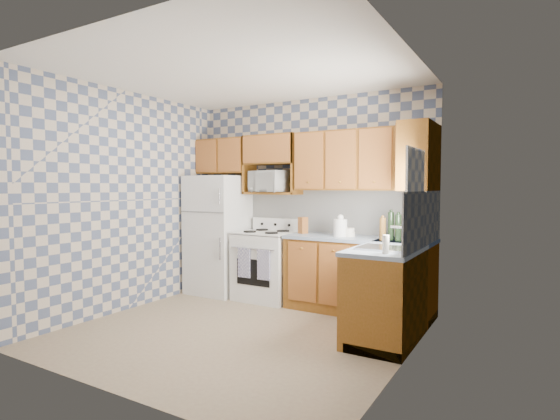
% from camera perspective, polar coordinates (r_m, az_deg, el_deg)
% --- Properties ---
extents(floor, '(3.40, 3.40, 0.00)m').
position_cam_1_polar(floor, '(4.79, -5.26, -15.52)').
color(floor, '#7E6751').
rests_on(floor, ground).
extents(back_wall, '(3.40, 0.02, 2.70)m').
position_cam_1_polar(back_wall, '(5.91, 3.76, 1.35)').
color(back_wall, '#4C5979').
rests_on(back_wall, ground).
extents(right_wall, '(0.02, 3.20, 2.70)m').
position_cam_1_polar(right_wall, '(3.81, 15.89, 0.34)').
color(right_wall, '#4C5979').
rests_on(right_wall, ground).
extents(backsplash_back, '(2.60, 0.02, 0.56)m').
position_cam_1_polar(backsplash_back, '(5.74, 7.28, -0.21)').
color(backsplash_back, silver).
rests_on(backsplash_back, back_wall).
extents(backsplash_right, '(0.02, 1.60, 0.56)m').
position_cam_1_polar(backsplash_right, '(4.60, 18.25, -1.14)').
color(backsplash_right, silver).
rests_on(backsplash_right, right_wall).
extents(refrigerator, '(0.75, 0.70, 1.68)m').
position_cam_1_polar(refrigerator, '(6.34, -8.07, -3.18)').
color(refrigerator, silver).
rests_on(refrigerator, floor).
extents(stove_body, '(0.76, 0.65, 0.90)m').
position_cam_1_polar(stove_body, '(5.96, -1.77, -7.34)').
color(stove_body, silver).
rests_on(stove_body, floor).
extents(cooktop, '(0.76, 0.65, 0.02)m').
position_cam_1_polar(cooktop, '(5.89, -1.77, -2.99)').
color(cooktop, silver).
rests_on(cooktop, stove_body).
extents(backguard, '(0.76, 0.08, 0.17)m').
position_cam_1_polar(backguard, '(6.12, -0.40, -1.87)').
color(backguard, silver).
rests_on(backguard, cooktop).
extents(dish_towel_left, '(0.18, 0.02, 0.38)m').
position_cam_1_polar(dish_towel_left, '(5.73, -4.72, -6.88)').
color(dish_towel_left, navy).
rests_on(dish_towel_left, stove_body).
extents(dish_towel_right, '(0.18, 0.02, 0.38)m').
position_cam_1_polar(dish_towel_right, '(5.56, -2.14, -7.17)').
color(dish_towel_right, navy).
rests_on(dish_towel_right, stove_body).
extents(base_cabinets_back, '(1.75, 0.60, 0.88)m').
position_cam_1_polar(base_cabinets_back, '(5.42, 10.18, -8.54)').
color(base_cabinets_back, brown).
rests_on(base_cabinets_back, floor).
extents(base_cabinets_right, '(0.60, 1.60, 0.88)m').
position_cam_1_polar(base_cabinets_right, '(4.78, 14.65, -10.16)').
color(base_cabinets_right, brown).
rests_on(base_cabinets_right, floor).
extents(countertop_back, '(1.77, 0.63, 0.04)m').
position_cam_1_polar(countertop_back, '(5.34, 10.21, -3.71)').
color(countertop_back, gray).
rests_on(countertop_back, base_cabinets_back).
extents(countertop_right, '(0.63, 1.60, 0.04)m').
position_cam_1_polar(countertop_right, '(4.70, 14.66, -4.68)').
color(countertop_right, gray).
rests_on(countertop_right, base_cabinets_right).
extents(upper_cabinets_back, '(1.75, 0.33, 0.74)m').
position_cam_1_polar(upper_cabinets_back, '(5.44, 10.82, 6.43)').
color(upper_cabinets_back, brown).
rests_on(upper_cabinets_back, back_wall).
extents(upper_cabinets_fridge, '(0.82, 0.33, 0.50)m').
position_cam_1_polar(upper_cabinets_fridge, '(6.48, -7.22, 6.97)').
color(upper_cabinets_fridge, brown).
rests_on(upper_cabinets_fridge, back_wall).
extents(upper_cabinets_right, '(0.33, 0.70, 0.74)m').
position_cam_1_polar(upper_cabinets_right, '(5.07, 17.74, 6.60)').
color(upper_cabinets_right, brown).
rests_on(upper_cabinets_right, right_wall).
extents(microwave_shelf, '(0.80, 0.33, 0.03)m').
position_cam_1_polar(microwave_shelf, '(6.00, -0.97, 2.19)').
color(microwave_shelf, brown).
rests_on(microwave_shelf, back_wall).
extents(microwave, '(0.59, 0.46, 0.29)m').
position_cam_1_polar(microwave, '(5.95, -1.33, 3.74)').
color(microwave, silver).
rests_on(microwave, microwave_shelf).
extents(sink, '(0.48, 0.40, 0.03)m').
position_cam_1_polar(sink, '(4.36, 13.47, -4.92)').
color(sink, '#B7B7BC').
rests_on(sink, countertop_right).
extents(window, '(0.02, 0.66, 0.86)m').
position_cam_1_polar(window, '(4.24, 17.24, 1.93)').
color(window, silver).
rests_on(window, right_wall).
extents(bottle_0, '(0.07, 0.07, 0.32)m').
position_cam_1_polar(bottle_0, '(5.11, 14.27, -2.04)').
color(bottle_0, black).
rests_on(bottle_0, countertop_back).
extents(bottle_1, '(0.07, 0.07, 0.30)m').
position_cam_1_polar(bottle_1, '(5.02, 15.18, -2.25)').
color(bottle_1, black).
rests_on(bottle_1, countertop_back).
extents(bottle_2, '(0.07, 0.07, 0.28)m').
position_cam_1_polar(bottle_2, '(5.11, 16.01, -2.30)').
color(bottle_2, brown).
rests_on(bottle_2, countertop_back).
extents(bottle_3, '(0.07, 0.07, 0.25)m').
position_cam_1_polar(bottle_3, '(5.05, 13.25, -2.44)').
color(bottle_3, brown).
rests_on(bottle_3, countertop_back).
extents(knife_block, '(0.13, 0.13, 0.21)m').
position_cam_1_polar(knife_block, '(5.66, 3.01, -2.00)').
color(knife_block, brown).
rests_on(knife_block, countertop_back).
extents(electric_kettle, '(0.17, 0.17, 0.21)m').
position_cam_1_polar(electric_kettle, '(5.36, 7.89, -2.32)').
color(electric_kettle, silver).
rests_on(electric_kettle, countertop_back).
extents(food_containers, '(0.16, 0.16, 0.11)m').
position_cam_1_polar(food_containers, '(5.38, 8.95, -2.87)').
color(food_containers, beige).
rests_on(food_containers, countertop_back).
extents(soap_bottle, '(0.06, 0.06, 0.17)m').
position_cam_1_polar(soap_bottle, '(4.05, 13.64, -4.39)').
color(soap_bottle, beige).
rests_on(soap_bottle, countertop_right).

